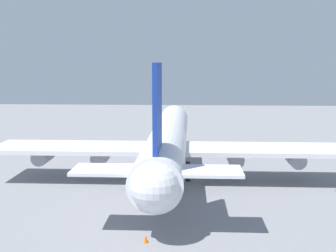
{
  "coord_description": "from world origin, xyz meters",
  "views": [
    {
      "loc": [
        -71.33,
        -3.67,
        19.33
      ],
      "look_at": [
        0.0,
        0.0,
        8.65
      ],
      "focal_mm": 46.16,
      "sensor_mm": 36.0,
      "label": 1
    }
  ],
  "objects": [
    {
      "name": "ground_plane",
      "position": [
        0.0,
        0.0,
        0.0
      ],
      "size": [
        243.11,
        243.11,
        0.0
      ],
      "primitive_type": "plane",
      "color": "gray"
    },
    {
      "name": "safety_cone_tail",
      "position": [
        -27.35,
        1.01,
        0.42
      ],
      "size": [
        0.59,
        0.59,
        0.84
      ],
      "primitive_type": "cone",
      "color": "orange",
      "rests_on": "ground_plane"
    },
    {
      "name": "cargo_airplane",
      "position": [
        -0.25,
        0.0,
        6.17
      ],
      "size": [
        60.78,
        56.49,
        19.23
      ],
      "color": "silver",
      "rests_on": "ground_plane"
    },
    {
      "name": "safety_cone_nose",
      "position": [
        27.35,
        0.31,
        0.42
      ],
      "size": [
        0.59,
        0.59,
        0.84
      ],
      "primitive_type": "cone",
      "color": "orange",
      "rests_on": "ground_plane"
    }
  ]
}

